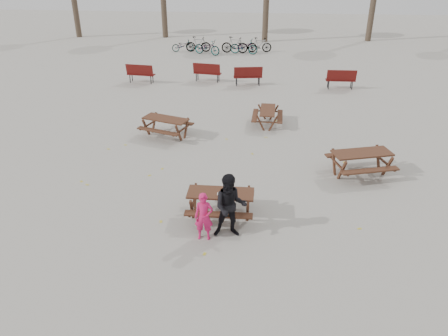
# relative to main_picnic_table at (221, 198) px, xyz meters

# --- Properties ---
(ground) EXTENTS (80.00, 80.00, 0.00)m
(ground) POSITION_rel_main_picnic_table_xyz_m (0.00, 0.00, -0.59)
(ground) COLOR gray
(ground) RESTS_ON ground
(main_picnic_table) EXTENTS (1.80, 1.45, 0.78)m
(main_picnic_table) POSITION_rel_main_picnic_table_xyz_m (0.00, 0.00, 0.00)
(main_picnic_table) COLOR #3D2016
(main_picnic_table) RESTS_ON ground
(food_tray) EXTENTS (0.18, 0.11, 0.03)m
(food_tray) POSITION_rel_main_picnic_table_xyz_m (0.01, -0.12, 0.21)
(food_tray) COLOR white
(food_tray) RESTS_ON main_picnic_table
(bread_roll) EXTENTS (0.14, 0.06, 0.05)m
(bread_roll) POSITION_rel_main_picnic_table_xyz_m (0.01, -0.12, 0.25)
(bread_roll) COLOR tan
(bread_roll) RESTS_ON food_tray
(soda_bottle) EXTENTS (0.07, 0.07, 0.17)m
(soda_bottle) POSITION_rel_main_picnic_table_xyz_m (0.07, -0.19, 0.26)
(soda_bottle) COLOR silver
(soda_bottle) RESTS_ON main_picnic_table
(child) EXTENTS (0.49, 0.33, 1.30)m
(child) POSITION_rel_main_picnic_table_xyz_m (-0.32, -1.04, 0.06)
(child) COLOR #CE1959
(child) RESTS_ON ground
(adult) EXTENTS (0.92, 0.75, 1.75)m
(adult) POSITION_rel_main_picnic_table_xyz_m (0.33, -0.84, 0.29)
(adult) COLOR black
(adult) RESTS_ON ground
(picnic_table_east) EXTENTS (2.23, 1.98, 0.81)m
(picnic_table_east) POSITION_rel_main_picnic_table_xyz_m (4.28, 2.87, -0.18)
(picnic_table_east) COLOR #3D2016
(picnic_table_east) RESTS_ON ground
(picnic_table_north) EXTENTS (2.12, 1.92, 0.76)m
(picnic_table_north) POSITION_rel_main_picnic_table_xyz_m (-2.68, 5.44, -0.21)
(picnic_table_north) COLOR #3D2016
(picnic_table_north) RESTS_ON ground
(picnic_table_far) EXTENTS (1.30, 1.59, 0.67)m
(picnic_table_far) POSITION_rel_main_picnic_table_xyz_m (1.26, 7.04, -0.25)
(picnic_table_far) COLOR #3D2016
(picnic_table_far) RESTS_ON ground
(park_bench_row) EXTENTS (12.17, 1.34, 1.03)m
(park_bench_row) POSITION_rel_main_picnic_table_xyz_m (-0.60, 12.77, -0.07)
(park_bench_row) COLOR #5E1512
(park_bench_row) RESTS_ON ground
(bicycle_row) EXTENTS (7.00, 2.03, 1.09)m
(bicycle_row) POSITION_rel_main_picnic_table_xyz_m (-1.85, 20.21, -0.09)
(bicycle_row) COLOR black
(bicycle_row) RESTS_ON ground
(fallen_leaves) EXTENTS (11.00, 11.00, 0.01)m
(fallen_leaves) POSITION_rel_main_picnic_table_xyz_m (0.50, 2.50, -0.58)
(fallen_leaves) COLOR gold
(fallen_leaves) RESTS_ON ground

